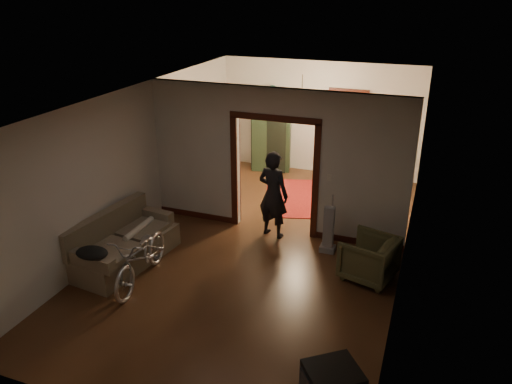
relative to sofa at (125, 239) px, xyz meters
The scene contains 22 objects.
floor 2.47m from the sofa, 34.25° to the left, with size 5.00×8.50×0.01m, color #381F11.
ceiling 3.38m from the sofa, 34.25° to the left, with size 5.00×8.50×0.01m, color white.
wall_back 6.04m from the sofa, 70.31° to the left, with size 5.00×0.02×2.80m, color beige.
wall_left 1.73m from the sofa, 109.69° to the left, with size 0.02×8.50×2.80m, color beige.
wall_right 4.81m from the sofa, 16.88° to the left, with size 0.02×8.50×2.80m, color beige.
partition_wall 3.07m from the sofa, 46.50° to the left, with size 5.00×0.14×2.80m, color beige.
door_casing 2.99m from the sofa, 46.50° to the left, with size 1.74×0.20×2.32m, color #38150C.
far_window 6.30m from the sofa, 64.09° to the left, with size 0.98×0.06×1.28m, color black.
chandelier 4.75m from the sofa, 62.54° to the left, with size 0.24×0.24×0.24m, color #FFE0A5.
light_switch 3.77m from the sofa, 33.74° to the left, with size 0.08×0.01×0.12m, color silver.
sofa is the anchor object (origin of this frame).
rolled_paper 0.33m from the sofa, 71.57° to the left, with size 0.11×0.11×0.85m, color beige.
jacket 0.94m from the sofa, 86.86° to the right, with size 0.52×0.39×0.15m, color black.
bicycle 0.72m from the sofa, 34.63° to the right, with size 0.60×1.72×0.91m, color silver.
armchair 4.12m from the sofa, 13.36° to the left, with size 0.79×0.81×0.74m, color #4D4B2B.
vacuum 3.57m from the sofa, 26.42° to the left, with size 0.27×0.22×0.88m, color gray.
person 2.80m from the sofa, 41.93° to the left, with size 0.62×0.41×1.70m, color black.
oriental_rug 4.37m from the sofa, 60.65° to the left, with size 1.67×2.19×0.02m, color maroon.
locker 5.47m from the sofa, 81.05° to the left, with size 0.97×0.54×1.93m, color #21341F.
globe 5.65m from the sofa, 81.05° to the left, with size 0.25×0.25×0.25m, color #1E5972.
desk 5.88m from the sofa, 56.15° to the left, with size 0.88×0.49×0.65m, color black.
desk_chair 5.22m from the sofa, 61.53° to the left, with size 0.41×0.41×0.92m, color black.
Camera 1 is at (2.73, -7.68, 4.51)m, focal length 35.00 mm.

